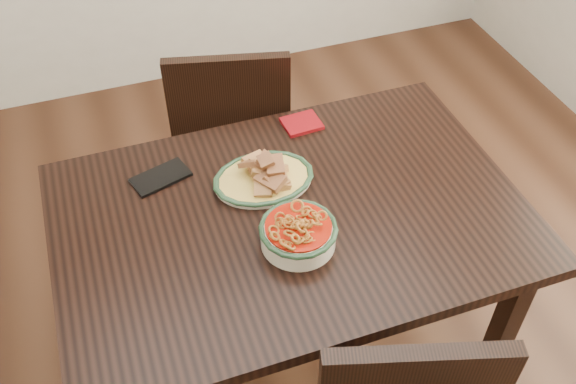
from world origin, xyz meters
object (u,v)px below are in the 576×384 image
object	(u,v)px
noodle_bowl	(298,232)
smartphone	(161,177)
chair_far	(232,131)
dining_table	(290,234)
fish_plate	(263,171)

from	to	relation	value
noodle_bowl	smartphone	distance (m)	0.47
smartphone	chair_far	bearing A→B (deg)	37.07
chair_far	smartphone	xyz separation A→B (m)	(-0.32, -0.44, 0.26)
dining_table	chair_far	distance (m)	0.72
noodle_bowl	dining_table	bearing A→B (deg)	80.68
dining_table	fish_plate	world-z (taller)	fish_plate
chair_far	fish_plate	size ratio (longest dim) A/B	3.11
dining_table	fish_plate	bearing A→B (deg)	102.92
chair_far	fish_plate	distance (m)	0.63
chair_far	fish_plate	xyz separation A→B (m)	(-0.05, -0.56, 0.30)
chair_far	fish_plate	bearing A→B (deg)	99.05
noodle_bowl	chair_far	bearing A→B (deg)	87.71
dining_table	noodle_bowl	world-z (taller)	noodle_bowl
fish_plate	smartphone	size ratio (longest dim) A/B	1.73
dining_table	chair_far	xyz separation A→B (m)	(0.01, 0.70, -0.16)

